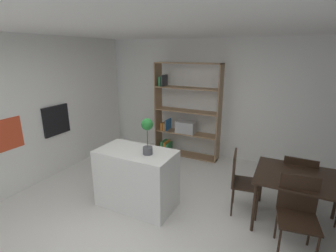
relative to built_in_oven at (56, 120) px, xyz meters
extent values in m
plane|color=silver|center=(2.45, -0.59, -1.08)|extent=(8.79, 8.79, 0.00)
cube|color=white|center=(2.45, -0.59, 1.59)|extent=(6.40, 5.69, 0.06)
cube|color=white|center=(2.45, 2.23, 0.24)|extent=(6.40, 0.06, 2.63)
cube|color=white|center=(-0.36, -0.59, 0.24)|extent=(0.67, 5.12, 2.63)
cube|color=black|center=(0.00, 0.00, 0.00)|extent=(0.04, 0.57, 0.57)
cylinder|color=#B7BABC|center=(-0.03, 0.00, 0.23)|extent=(0.02, 0.46, 0.02)
cube|color=white|center=(2.01, -0.30, -0.62)|extent=(1.18, 0.65, 0.92)
cylinder|color=#4C4C51|center=(2.24, -0.32, -0.10)|extent=(0.14, 0.14, 0.11)
cylinder|color=#476633|center=(2.24, -0.32, 0.09)|extent=(0.01, 0.01, 0.28)
sphere|color=#257831|center=(2.24, -0.32, 0.29)|extent=(0.17, 0.17, 0.17)
cube|color=#997551|center=(1.20, 1.91, -0.02)|extent=(0.02, 0.34, 2.12)
cube|color=#997551|center=(2.68, 1.91, -0.02)|extent=(0.02, 0.34, 2.12)
cube|color=#997551|center=(1.94, 1.91, 1.03)|extent=(1.50, 0.34, 0.02)
cube|color=#997551|center=(1.94, 1.91, -1.07)|extent=(1.50, 0.34, 0.02)
cube|color=#997551|center=(1.94, 1.91, -0.54)|extent=(1.46, 0.34, 0.02)
cube|color=#997551|center=(1.94, 1.91, -0.02)|extent=(1.46, 0.34, 0.02)
cube|color=#997551|center=(1.94, 1.91, 0.50)|extent=(1.46, 0.34, 0.02)
cube|color=#338E4C|center=(1.35, 1.91, -0.94)|extent=(0.05, 0.28, 0.24)
cube|color=orange|center=(1.42, 1.91, -0.94)|extent=(0.06, 0.28, 0.23)
cube|color=#338E4C|center=(1.49, 1.91, -0.96)|extent=(0.05, 0.28, 0.19)
cube|color=orange|center=(1.34, 1.91, -0.44)|extent=(0.04, 0.28, 0.18)
cube|color=orange|center=(1.41, 1.91, -0.44)|extent=(0.05, 0.28, 0.17)
cube|color=#2D6BAD|center=(1.46, 1.91, -0.40)|extent=(0.03, 0.28, 0.26)
cube|color=#338E4C|center=(1.30, 1.91, 0.62)|extent=(0.04, 0.28, 0.22)
cube|color=#38383D|center=(1.36, 1.91, 0.64)|extent=(0.04, 0.28, 0.25)
cube|color=#B7BABC|center=(1.92, 1.91, -0.39)|extent=(0.44, 0.30, 0.26)
cube|color=black|center=(4.25, 0.28, -0.34)|extent=(1.14, 0.91, 0.03)
cylinder|color=black|center=(3.74, -0.12, -0.72)|extent=(0.04, 0.04, 0.72)
cylinder|color=black|center=(3.74, 0.67, -0.72)|extent=(0.04, 0.04, 0.72)
cube|color=black|center=(3.56, 0.28, -0.61)|extent=(0.46, 0.47, 0.03)
cube|color=black|center=(3.38, 0.25, -0.37)|extent=(0.09, 0.42, 0.45)
cylinder|color=black|center=(3.76, 0.12, -0.85)|extent=(0.03, 0.03, 0.46)
cylinder|color=black|center=(3.71, 0.48, -0.85)|extent=(0.03, 0.03, 0.46)
cylinder|color=black|center=(3.42, 0.07, -0.85)|extent=(0.03, 0.03, 0.46)
cylinder|color=black|center=(3.37, 0.43, -0.85)|extent=(0.03, 0.03, 0.46)
cube|color=black|center=(4.25, -0.30, -0.63)|extent=(0.50, 0.50, 0.03)
cube|color=black|center=(4.22, -0.09, -0.38)|extent=(0.44, 0.09, 0.47)
cylinder|color=black|center=(4.09, -0.51, -0.86)|extent=(0.03, 0.03, 0.44)
cylinder|color=black|center=(4.03, -0.14, -0.86)|extent=(0.03, 0.03, 0.44)
cylinder|color=black|center=(4.41, -0.08, -0.86)|extent=(0.03, 0.03, 0.44)
cube|color=black|center=(4.25, 0.85, -0.62)|extent=(0.46, 0.46, 0.03)
cube|color=black|center=(4.25, 0.64, -0.41)|extent=(0.45, 0.04, 0.40)
cylinder|color=black|center=(4.45, 1.04, -0.86)|extent=(0.03, 0.03, 0.44)
cylinder|color=black|center=(4.06, 1.05, -0.86)|extent=(0.03, 0.03, 0.44)
cylinder|color=black|center=(4.44, 0.65, -0.86)|extent=(0.03, 0.03, 0.44)
cylinder|color=black|center=(4.05, 0.65, -0.86)|extent=(0.03, 0.03, 0.44)
camera|label=1|loc=(3.99, -3.17, 1.26)|focal=26.61mm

